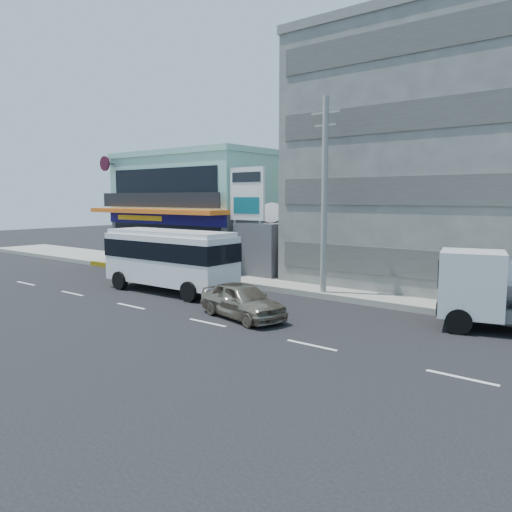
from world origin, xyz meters
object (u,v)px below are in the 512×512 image
at_px(shop_building, 212,211).
at_px(motorcycle_rider, 136,264).
at_px(utility_pole_near, 325,196).
at_px(minibus, 170,255).
at_px(concrete_building, 456,163).
at_px(satellite_dish, 271,221).
at_px(billboard, 247,200).
at_px(sedan, 242,300).

bearing_deg(shop_building, motorcycle_rider, -82.01).
xyz_separation_m(utility_pole_near, motorcycle_rider, (-12.83, -1.76, -4.32)).
relative_size(utility_pole_near, minibus, 1.25).
height_order(concrete_building, utility_pole_near, concrete_building).
bearing_deg(shop_building, satellite_dish, -20.21).
relative_size(billboard, motorcycle_rider, 2.75).
height_order(satellite_dish, motorcycle_rider, satellite_dish).
relative_size(satellite_dish, utility_pole_near, 0.15).
relative_size(billboard, utility_pole_near, 0.69).
xyz_separation_m(shop_building, motorcycle_rider, (1.17, -8.31, -3.17)).
height_order(billboard, sedan, billboard).
bearing_deg(motorcycle_rider, minibus, -20.28).
bearing_deg(billboard, shop_building, 147.68).
bearing_deg(sedan, shop_building, 61.38).
distance_m(minibus, sedan, 7.28).
distance_m(billboard, minibus, 6.39).
height_order(satellite_dish, billboard, billboard).
relative_size(satellite_dish, sedan, 0.34).
height_order(shop_building, sedan, shop_building).
bearing_deg(concrete_building, sedan, -108.10).
height_order(satellite_dish, minibus, satellite_dish).
distance_m(concrete_building, motorcycle_rider, 20.23).
relative_size(shop_building, concrete_building, 0.77).
height_order(shop_building, billboard, shop_building).
xyz_separation_m(minibus, motorcycle_rider, (-5.56, 2.05, -1.16)).
relative_size(shop_building, motorcycle_rider, 4.95).
xyz_separation_m(satellite_dish, sedan, (5.59, -9.50, -2.82)).
bearing_deg(utility_pole_near, concrete_building, 62.24).
bearing_deg(sedan, motorcycle_rider, 85.44).
relative_size(concrete_building, billboard, 2.32).
distance_m(billboard, sedan, 10.66).
height_order(minibus, motorcycle_rider, minibus).
xyz_separation_m(billboard, sedan, (6.09, -7.70, -4.17)).
bearing_deg(minibus, utility_pole_near, 27.65).
relative_size(minibus, motorcycle_rider, 3.19).
bearing_deg(minibus, sedan, -16.90).
bearing_deg(utility_pole_near, minibus, -152.35).
height_order(concrete_building, minibus, concrete_building).
height_order(satellite_dish, sedan, satellite_dish).
bearing_deg(sedan, concrete_building, -4.23).
xyz_separation_m(shop_building, minibus, (6.72, -10.36, -2.01)).
relative_size(utility_pole_near, motorcycle_rider, 3.99).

